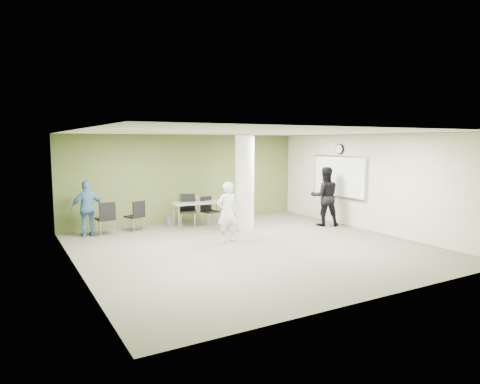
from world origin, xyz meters
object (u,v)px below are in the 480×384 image
chair_back_left (106,216)px  man_black (325,196)px  folding_table (198,204)px  woman_white (227,212)px  man_blue (87,208)px

chair_back_left → man_black: man_black is taller
folding_table → chair_back_left: folding_table is taller
chair_back_left → man_black: size_ratio=0.52×
folding_table → woman_white: woman_white is taller
woman_white → man_black: bearing=-175.5°
man_black → woman_white: bearing=33.4°
man_blue → man_black: bearing=159.0°
chair_back_left → man_blue: man_blue is taller
folding_table → man_black: man_black is taller
folding_table → man_blue: size_ratio=1.06×
woman_white → man_blue: woman_white is taller
folding_table → chair_back_left: (-2.75, -0.02, -0.15)m
chair_back_left → folding_table: bearing=175.7°
folding_table → man_black: size_ratio=0.90×
folding_table → man_blue: man_blue is taller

